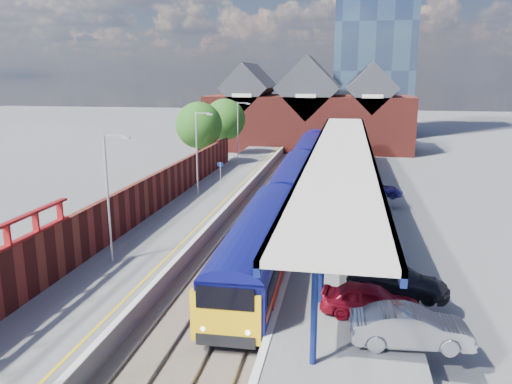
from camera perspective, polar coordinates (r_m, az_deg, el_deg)
ground at (r=49.43m, az=3.32°, el=0.40°), size 240.00×240.00×0.00m
ballast_bed at (r=39.82m, az=1.52°, el=-2.69°), size 6.00×76.00×0.06m
rails at (r=39.79m, az=1.52°, el=-2.56°), size 4.51×76.00×0.14m
left_platform at (r=40.87m, az=-6.12°, el=-1.66°), size 5.00×76.00×1.00m
right_platform at (r=39.25m, az=10.22°, el=-2.42°), size 6.00×76.00×1.00m
coping_left at (r=40.14m, az=-2.91°, el=-1.09°), size 0.30×76.00×0.05m
coping_right at (r=39.21m, az=6.09°, el=-1.50°), size 0.30×76.00×0.05m
yellow_line at (r=40.29m, az=-3.75°, el=-1.08°), size 0.14×76.00×0.01m
train at (r=50.97m, az=5.33°, el=3.19°), size 3.10×65.95×3.45m
canopy at (r=40.20m, az=9.78°, el=4.89°), size 4.50×52.00×4.48m
lamp_post_b at (r=27.45m, az=-16.35°, el=0.20°), size 1.48×0.18×7.00m
lamp_post_c at (r=42.10m, az=-6.63°, el=5.01°), size 1.48×0.18×7.00m
lamp_post_d at (r=57.48m, az=-1.96°, el=7.25°), size 1.48×0.18×7.00m
platform_sign at (r=44.01m, az=-4.09°, el=2.38°), size 0.55×0.08×2.50m
brick_wall at (r=35.38m, az=-13.20°, el=-1.00°), size 0.35×50.00×3.86m
station_building at (r=76.27m, az=6.04°, el=8.99°), size 30.00×12.12×13.78m
glass_tower at (r=98.38m, az=13.45°, el=18.24°), size 14.20×14.20×40.30m
tree_near at (r=56.43m, az=-6.41°, el=7.43°), size 5.20×5.20×8.10m
tree_far at (r=63.85m, az=-3.47°, el=8.15°), size 5.20×5.20×8.10m
parked_car_red at (r=21.94m, az=12.94°, el=-11.97°), size 4.25×2.02×1.40m
parked_car_silver at (r=20.14m, az=17.24°, el=-14.54°), size 4.57×1.94×1.46m
parked_car_dark at (r=24.35m, az=15.87°, el=-9.62°), size 4.96×2.91×1.35m
parked_car_blue at (r=42.97m, az=13.65°, el=0.27°), size 4.25×2.01×1.17m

